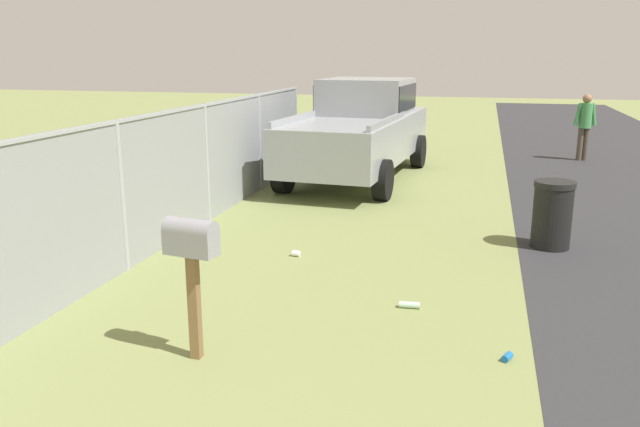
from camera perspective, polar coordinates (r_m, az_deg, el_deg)
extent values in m
cube|color=brown|center=(5.75, -11.17, -8.20)|extent=(0.09, 0.09, 0.97)
cube|color=gray|center=(5.56, -11.46, -2.54)|extent=(0.27, 0.49, 0.22)
cylinder|color=gray|center=(5.53, -11.52, -1.45)|extent=(0.27, 0.49, 0.20)
cube|color=red|center=(5.63, -11.02, -1.59)|extent=(0.02, 0.04, 0.18)
cube|color=#93999E|center=(13.63, 3.41, 6.77)|extent=(5.67, 2.37, 0.90)
cube|color=#93999E|center=(14.19, 4.19, 10.42)|extent=(2.01, 1.94, 0.76)
cube|color=black|center=(14.19, 4.19, 10.42)|extent=(1.96, 1.97, 0.53)
cube|color=#93999E|center=(12.69, -2.00, 8.55)|extent=(2.88, 0.29, 0.12)
cube|color=#93999E|center=(12.18, 6.05, 8.23)|extent=(2.88, 0.29, 0.12)
cylinder|color=black|center=(15.71, 1.69, 5.94)|extent=(0.78, 0.32, 0.76)
cylinder|color=black|center=(15.26, 8.78, 5.53)|extent=(0.78, 0.32, 0.76)
cylinder|color=black|center=(12.30, -3.30, 3.59)|extent=(0.78, 0.32, 0.76)
cylinder|color=black|center=(11.72, 5.64, 3.01)|extent=(0.78, 0.32, 0.76)
cylinder|color=black|center=(9.37, 20.05, -0.34)|extent=(0.53, 0.53, 0.86)
cylinder|color=black|center=(9.27, 20.29, 2.49)|extent=(0.55, 0.55, 0.08)
cylinder|color=#4C4238|center=(17.32, 22.24, 5.76)|extent=(0.14, 0.14, 0.81)
cylinder|color=#4C4238|center=(17.37, 22.66, 5.74)|extent=(0.14, 0.14, 0.81)
cylinder|color=#3F8C4C|center=(17.27, 22.68, 8.09)|extent=(0.30, 0.30, 0.61)
sphere|color=#8C6647|center=(17.23, 22.81, 9.46)|extent=(0.22, 0.22, 0.22)
cylinder|color=#3F8C4C|center=(17.18, 22.07, 8.22)|extent=(0.09, 0.17, 0.56)
cylinder|color=#3F8C4C|center=(17.35, 23.29, 8.15)|extent=(0.09, 0.17, 0.56)
cylinder|color=#9EA3A8|center=(8.12, -17.32, 1.43)|extent=(0.07, 0.07, 1.88)
cylinder|color=#9EA3A8|center=(10.28, -10.11, 4.45)|extent=(0.07, 0.07, 1.88)
cylinder|color=#9EA3A8|center=(12.55, -5.43, 6.36)|extent=(0.07, 0.07, 1.88)
cylinder|color=#9EA3A8|center=(14.90, -2.19, 7.66)|extent=(0.07, 0.07, 1.88)
cube|color=#9EA3A8|center=(7.98, -17.80, 7.81)|extent=(14.92, 0.04, 0.04)
cube|color=gray|center=(8.12, -17.32, 1.43)|extent=(14.92, 0.01, 1.88)
cylinder|color=white|center=(8.53, -2.16, -3.59)|extent=(0.09, 0.11, 0.08)
cylinder|color=#B2D8BF|center=(6.93, 8.02, -8.10)|extent=(0.08, 0.22, 0.07)
cylinder|color=blue|center=(6.01, 16.41, -12.22)|extent=(0.14, 0.11, 0.07)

